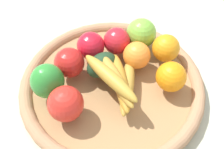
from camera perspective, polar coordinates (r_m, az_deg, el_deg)
ground_plane at (r=0.71m, az=0.00°, el=-3.20°), size 2.40×2.40×0.00m
basket at (r=0.70m, az=0.00°, el=-2.19°), size 0.46×0.46×0.04m
avocado at (r=0.67m, az=-2.13°, el=2.02°), size 0.09×0.07×0.06m
orange_2 at (r=0.69m, az=5.15°, el=3.97°), size 0.10×0.10×0.07m
banana_bunch at (r=0.63m, az=1.39°, el=-1.27°), size 0.14×0.18×0.07m
apple_3 at (r=0.74m, az=6.09°, el=8.48°), size 0.10×0.10×0.08m
apple_1 at (r=0.67m, az=-8.84°, el=2.43°), size 0.10×0.10×0.07m
apple_4 at (r=0.71m, az=-4.71°, el=5.82°), size 0.07×0.07×0.07m
orange_0 at (r=0.65m, az=12.13°, el=-0.45°), size 0.10×0.10×0.07m
bell_pepper at (r=0.64m, az=-13.22°, el=-1.35°), size 0.09×0.08×0.09m
orange_1 at (r=0.72m, az=11.09°, el=5.39°), size 0.09×0.09×0.07m
apple_2 at (r=0.60m, az=-9.58°, el=-5.99°), size 0.09×0.09×0.08m
apple_0 at (r=0.72m, az=0.98°, el=6.97°), size 0.08×0.08×0.07m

